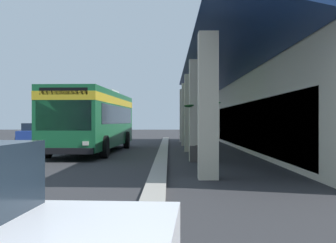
{
  "coord_description": "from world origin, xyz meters",
  "views": [
    {
      "loc": [
        20.41,
        3.97,
        1.64
      ],
      "look_at": [
        2.92,
        3.91,
        1.61
      ],
      "focal_mm": 45.7,
      "sensor_mm": 36.0,
      "label": 1
    }
  ],
  "objects": [
    {
      "name": "curb_strip",
      "position": [
        -2.41,
        3.64,
        0.06
      ],
      "size": [
        32.47,
        0.5,
        0.12
      ],
      "primitive_type": "cube",
      "color": "#9E998E",
      "rests_on": "ground"
    },
    {
      "name": "parked_sedan_blue",
      "position": [
        -11.3,
        -5.98,
        0.75
      ],
      "size": [
        4.54,
        2.28,
        1.47
      ],
      "color": "navy",
      "rests_on": "ground"
    },
    {
      "name": "potted_palm",
      "position": [
        2.96,
        5.25,
        0.59
      ],
      "size": [
        1.78,
        1.59,
        2.45
      ],
      "color": "#4C4742",
      "rests_on": "ground"
    },
    {
      "name": "ground",
      "position": [
        0.0,
        8.0,
        0.0
      ],
      "size": [
        120.0,
        120.0,
        0.0
      ],
      "primitive_type": "plane",
      "color": "#2D2D30"
    },
    {
      "name": "transit_bus",
      "position": [
        -2.01,
        0.01,
        1.85
      ],
      "size": [
        11.31,
        3.14,
        3.34
      ],
      "color": "#196638",
      "rests_on": "ground"
    }
  ]
}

